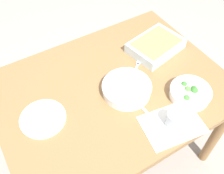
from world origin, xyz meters
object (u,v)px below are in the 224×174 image
at_px(baking_dish, 156,45).
at_px(drink_cup, 174,120).
at_px(side_plate, 43,118).
at_px(spoon_by_stew, 140,105).
at_px(fork_on_table, 136,68).
at_px(stew_bowl, 127,88).
at_px(broccoli_bowl, 190,92).

height_order(baking_dish, drink_cup, drink_cup).
xyz_separation_m(side_plate, spoon_by_stew, (-0.44, 0.18, -0.00)).
distance_m(side_plate, fork_on_table, 0.57).
bearing_deg(fork_on_table, baking_dish, -159.72).
bearing_deg(stew_bowl, drink_cup, 105.48).
height_order(broccoli_bowl, baking_dish, broccoli_bowl).
xyz_separation_m(stew_bowl, drink_cup, (-0.08, 0.28, 0.01)).
bearing_deg(baking_dish, broccoli_bowl, 79.91).
relative_size(stew_bowl, side_plate, 1.16).
distance_m(stew_bowl, drink_cup, 0.29).
relative_size(baking_dish, fork_on_table, 2.26).
xyz_separation_m(stew_bowl, spoon_by_stew, (-0.01, 0.11, -0.03)).
relative_size(broccoli_bowl, drink_cup, 2.48).
height_order(baking_dish, side_plate, baking_dish).
bearing_deg(stew_bowl, broccoli_bowl, 143.97).
bearing_deg(side_plate, broccoli_bowl, 159.30).
distance_m(stew_bowl, fork_on_table, 0.19).
relative_size(baking_dish, spoon_by_stew, 1.92).
xyz_separation_m(stew_bowl, side_plate, (0.43, -0.07, -0.03)).
relative_size(stew_bowl, drink_cup, 3.00).
distance_m(side_plate, spoon_by_stew, 0.48).
relative_size(broccoli_bowl, fork_on_table, 1.41).
bearing_deg(drink_cup, broccoli_bowl, -154.40).
height_order(stew_bowl, side_plate, stew_bowl).
relative_size(stew_bowl, spoon_by_stew, 1.45).
bearing_deg(spoon_by_stew, side_plate, -22.43).
xyz_separation_m(drink_cup, side_plate, (0.51, -0.35, -0.03)).
height_order(broccoli_bowl, spoon_by_stew, broccoli_bowl).
xyz_separation_m(stew_bowl, broccoli_bowl, (-0.26, 0.19, -0.00)).
bearing_deg(broccoli_bowl, spoon_by_stew, -17.55).
distance_m(spoon_by_stew, fork_on_table, 0.26).
relative_size(stew_bowl, broccoli_bowl, 1.21).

